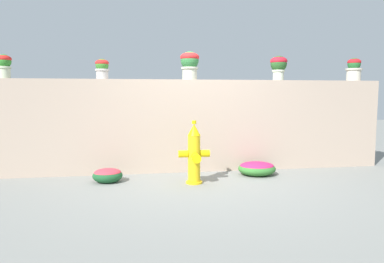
{
  "coord_description": "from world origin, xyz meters",
  "views": [
    {
      "loc": [
        -0.97,
        -5.04,
        1.3
      ],
      "look_at": [
        -0.03,
        0.77,
        0.7
      ],
      "focal_mm": 33.47,
      "sensor_mm": 36.0,
      "label": 1
    }
  ],
  "objects_px": {
    "potted_plant_1": "(102,67)",
    "potted_plant_2": "(190,63)",
    "potted_plant_3": "(279,65)",
    "potted_plant_4": "(354,68)",
    "potted_plant_0": "(4,64)",
    "fire_hydrant": "(194,155)",
    "flower_bush_right": "(108,175)",
    "flower_bush_left": "(257,168)"
  },
  "relations": [
    {
      "from": "potted_plant_0",
      "to": "potted_plant_1",
      "type": "distance_m",
      "value": 1.47
    },
    {
      "from": "potted_plant_4",
      "to": "fire_hydrant",
      "type": "xyz_separation_m",
      "value": [
        -3.11,
        -0.94,
        -1.36
      ]
    },
    {
      "from": "potted_plant_3",
      "to": "potted_plant_2",
      "type": "bearing_deg",
      "value": -179.57
    },
    {
      "from": "potted_plant_0",
      "to": "fire_hydrant",
      "type": "xyz_separation_m",
      "value": [
        2.83,
        -0.87,
        -1.36
      ]
    },
    {
      "from": "potted_plant_2",
      "to": "potted_plant_4",
      "type": "relative_size",
      "value": 1.13
    },
    {
      "from": "potted_plant_1",
      "to": "flower_bush_right",
      "type": "relative_size",
      "value": 0.74
    },
    {
      "from": "potted_plant_0",
      "to": "potted_plant_3",
      "type": "distance_m",
      "value": 4.48
    },
    {
      "from": "potted_plant_4",
      "to": "fire_hydrant",
      "type": "relative_size",
      "value": 0.45
    },
    {
      "from": "potted_plant_2",
      "to": "flower_bush_right",
      "type": "relative_size",
      "value": 1.07
    },
    {
      "from": "potted_plant_3",
      "to": "flower_bush_right",
      "type": "distance_m",
      "value": 3.44
    },
    {
      "from": "fire_hydrant",
      "to": "flower_bush_right",
      "type": "distance_m",
      "value": 1.34
    },
    {
      "from": "potted_plant_3",
      "to": "potted_plant_4",
      "type": "distance_m",
      "value": 1.46
    },
    {
      "from": "potted_plant_0",
      "to": "potted_plant_1",
      "type": "bearing_deg",
      "value": 1.18
    },
    {
      "from": "potted_plant_3",
      "to": "potted_plant_4",
      "type": "bearing_deg",
      "value": 1.11
    },
    {
      "from": "potted_plant_2",
      "to": "potted_plant_0",
      "type": "bearing_deg",
      "value": -179.59
    },
    {
      "from": "potted_plant_0",
      "to": "flower_bush_right",
      "type": "xyz_separation_m",
      "value": [
        1.56,
        -0.59,
        -1.67
      ]
    },
    {
      "from": "potted_plant_0",
      "to": "potted_plant_2",
      "type": "relative_size",
      "value": 0.78
    },
    {
      "from": "potted_plant_4",
      "to": "potted_plant_2",
      "type": "bearing_deg",
      "value": -179.24
    },
    {
      "from": "fire_hydrant",
      "to": "flower_bush_right",
      "type": "relative_size",
      "value": 2.1
    },
    {
      "from": "potted_plant_0",
      "to": "flower_bush_right",
      "type": "relative_size",
      "value": 0.83
    },
    {
      "from": "potted_plant_1",
      "to": "potted_plant_2",
      "type": "height_order",
      "value": "potted_plant_2"
    },
    {
      "from": "potted_plant_3",
      "to": "flower_bush_right",
      "type": "height_order",
      "value": "potted_plant_3"
    },
    {
      "from": "potted_plant_4",
      "to": "potted_plant_0",
      "type": "bearing_deg",
      "value": -179.41
    },
    {
      "from": "potted_plant_0",
      "to": "potted_plant_2",
      "type": "height_order",
      "value": "potted_plant_2"
    },
    {
      "from": "potted_plant_2",
      "to": "potted_plant_3",
      "type": "distance_m",
      "value": 1.58
    },
    {
      "from": "potted_plant_0",
      "to": "fire_hydrant",
      "type": "distance_m",
      "value": 3.26
    },
    {
      "from": "potted_plant_2",
      "to": "potted_plant_4",
      "type": "height_order",
      "value": "potted_plant_2"
    },
    {
      "from": "potted_plant_3",
      "to": "flower_bush_right",
      "type": "xyz_separation_m",
      "value": [
        -2.92,
        -0.62,
        -1.71
      ]
    },
    {
      "from": "potted_plant_3",
      "to": "fire_hydrant",
      "type": "height_order",
      "value": "potted_plant_3"
    },
    {
      "from": "potted_plant_3",
      "to": "flower_bush_left",
      "type": "distance_m",
      "value": 1.86
    },
    {
      "from": "fire_hydrant",
      "to": "flower_bush_left",
      "type": "distance_m",
      "value": 1.21
    },
    {
      "from": "potted_plant_1",
      "to": "flower_bush_left",
      "type": "xyz_separation_m",
      "value": [
        2.46,
        -0.51,
        -1.63
      ]
    },
    {
      "from": "flower_bush_right",
      "to": "potted_plant_4",
      "type": "bearing_deg",
      "value": 8.48
    },
    {
      "from": "flower_bush_left",
      "to": "potted_plant_4",
      "type": "bearing_deg",
      "value": 15.05
    },
    {
      "from": "potted_plant_1",
      "to": "fire_hydrant",
      "type": "height_order",
      "value": "potted_plant_1"
    },
    {
      "from": "potted_plant_1",
      "to": "potted_plant_0",
      "type": "bearing_deg",
      "value": -178.82
    },
    {
      "from": "potted_plant_1",
      "to": "potted_plant_3",
      "type": "bearing_deg",
      "value": 0.05
    },
    {
      "from": "potted_plant_3",
      "to": "flower_bush_right",
      "type": "relative_size",
      "value": 0.96
    },
    {
      "from": "potted_plant_4",
      "to": "flower_bush_right",
      "type": "relative_size",
      "value": 0.94
    },
    {
      "from": "potted_plant_0",
      "to": "potted_plant_3",
      "type": "height_order",
      "value": "potted_plant_3"
    },
    {
      "from": "flower_bush_left",
      "to": "potted_plant_0",
      "type": "bearing_deg",
      "value": 173.08
    },
    {
      "from": "potted_plant_4",
      "to": "flower_bush_right",
      "type": "height_order",
      "value": "potted_plant_4"
    }
  ]
}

